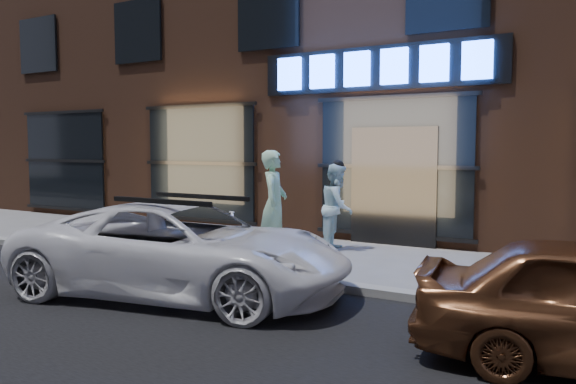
{
  "coord_description": "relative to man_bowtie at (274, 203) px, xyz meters",
  "views": [
    {
      "loc": [
        3.8,
        -7.0,
        2.0
      ],
      "look_at": [
        -1.13,
        1.6,
        1.2
      ],
      "focal_mm": 35.0,
      "sensor_mm": 36.0,
      "label": 1
    }
  ],
  "objects": [
    {
      "name": "ground",
      "position": [
        1.53,
        -1.77,
        -0.97
      ],
      "size": [
        90.0,
        90.0,
        0.0
      ],
      "primitive_type": "plane",
      "color": "slate",
      "rests_on": "ground"
    },
    {
      "name": "curb",
      "position": [
        1.53,
        -1.77,
        -0.91
      ],
      "size": [
        60.0,
        0.25,
        0.12
      ],
      "primitive_type": "cube",
      "color": "gray",
      "rests_on": "ground"
    },
    {
      "name": "storefront_building",
      "position": [
        1.53,
        6.22,
        4.18
      ],
      "size": [
        30.2,
        8.28,
        10.3
      ],
      "color": "#54301E",
      "rests_on": "ground"
    },
    {
      "name": "man_bowtie",
      "position": [
        0.0,
        0.0,
        0.0
      ],
      "size": [
        0.67,
        0.82,
        1.94
      ],
      "primitive_type": "imported",
      "rotation": [
        0.0,
        0.0,
        1.9
      ],
      "color": "#B9F3C0",
      "rests_on": "ground"
    },
    {
      "name": "man_cap",
      "position": [
        0.77,
        1.1,
        -0.13
      ],
      "size": [
        0.81,
        0.94,
        1.68
      ],
      "primitive_type": "imported",
      "rotation": [
        0.0,
        0.0,
        1.8
      ],
      "color": "white",
      "rests_on": "ground"
    },
    {
      "name": "white_suv",
      "position": [
        0.41,
        -3.04,
        -0.34
      ],
      "size": [
        4.84,
        2.87,
        1.26
      ],
      "primitive_type": "imported",
      "rotation": [
        0.0,
        0.0,
        1.75
      ],
      "color": "white",
      "rests_on": "ground"
    }
  ]
}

